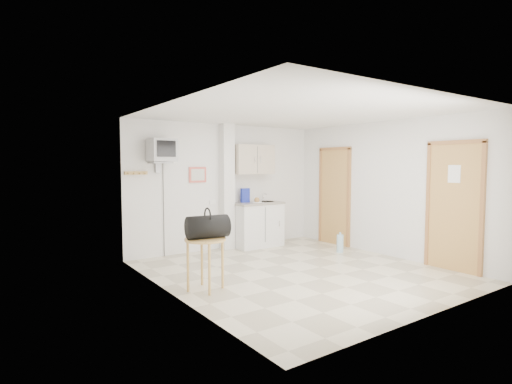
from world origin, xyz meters
TOP-DOWN VIEW (x-y plane):
  - ground at (0.00, 0.00)m, footprint 4.50×4.50m
  - room_envelope at (0.24, 0.09)m, footprint 4.24×4.54m
  - kitchenette at (0.57, 2.00)m, footprint 1.03×0.58m
  - crt_television at (-1.45, 2.02)m, footprint 0.44×0.45m
  - round_table at (-1.65, 0.02)m, footprint 0.56×0.56m
  - duffel_bag at (-1.62, 0.01)m, footprint 0.59×0.37m
  - water_bottle at (1.57, 0.60)m, footprint 0.13×0.13m

SIDE VIEW (x-z plane):
  - ground at x=0.00m, z-range 0.00..0.00m
  - water_bottle at x=1.57m, z-range -0.02..0.37m
  - round_table at x=-1.65m, z-range 0.24..0.95m
  - kitchenette at x=0.57m, z-range -0.25..1.85m
  - duffel_bag at x=-1.62m, z-range 0.66..1.07m
  - room_envelope at x=0.24m, z-range 0.26..2.81m
  - crt_television at x=-1.45m, z-range 0.86..3.01m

